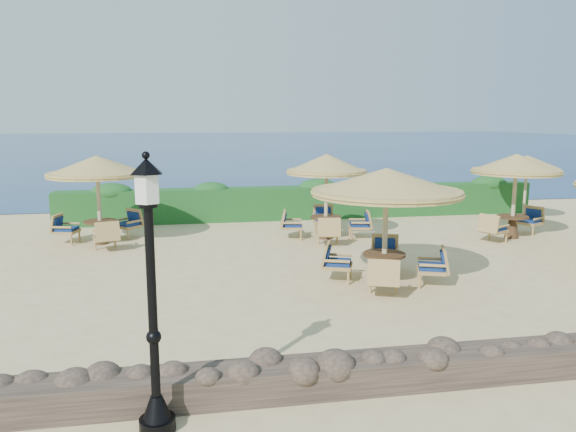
{
  "coord_description": "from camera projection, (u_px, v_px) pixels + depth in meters",
  "views": [
    {
      "loc": [
        -4.36,
        -13.26,
        3.75
      ],
      "look_at": [
        -1.87,
        0.48,
        1.3
      ],
      "focal_mm": 35.0,
      "sensor_mm": 36.0,
      "label": 1
    }
  ],
  "objects": [
    {
      "name": "cafe_set_3",
      "position": [
        326.0,
        183.0,
        17.38
      ],
      "size": [
        2.88,
        2.88,
        2.65
      ],
      "color": "tan",
      "rests_on": "ground"
    },
    {
      "name": "cafe_set_2",
      "position": [
        98.0,
        180.0,
        16.6
      ],
      "size": [
        2.91,
        2.91,
        2.65
      ],
      "color": "tan",
      "rests_on": "ground"
    },
    {
      "name": "cafe_set_4",
      "position": [
        516.0,
        175.0,
        17.4
      ],
      "size": [
        2.8,
        2.73,
        2.65
      ],
      "color": "tan",
      "rests_on": "ground"
    },
    {
      "name": "extra_parasol",
      "position": [
        527.0,
        162.0,
        20.3
      ],
      "size": [
        2.3,
        2.3,
        2.41
      ],
      "color": "tan",
      "rests_on": "ground"
    },
    {
      "name": "sea",
      "position": [
        216.0,
        144.0,
        82.1
      ],
      "size": [
        160.0,
        160.0,
        0.0
      ],
      "primitive_type": "plane",
      "color": "navy",
      "rests_on": "ground"
    },
    {
      "name": "stone_wall",
      "position": [
        494.0,
        362.0,
        8.22
      ],
      "size": [
        15.0,
        0.65,
        0.44
      ],
      "primitive_type": "cube",
      "color": "brown",
      "rests_on": "ground"
    },
    {
      "name": "ground",
      "position": [
        363.0,
        267.0,
        14.26
      ],
      "size": [
        120.0,
        120.0,
        0.0
      ],
      "primitive_type": "plane",
      "color": "#CFBB83",
      "rests_on": "ground"
    },
    {
      "name": "lamp_post",
      "position": [
        152.0,
        308.0,
        6.56
      ],
      "size": [
        0.44,
        0.44,
        3.31
      ],
      "color": "black",
      "rests_on": "ground"
    },
    {
      "name": "cafe_set_0",
      "position": [
        386.0,
        199.0,
        12.55
      ],
      "size": [
        3.41,
        3.41,
        2.65
      ],
      "color": "tan",
      "rests_on": "ground"
    },
    {
      "name": "hedge",
      "position": [
        305.0,
        202.0,
        21.14
      ],
      "size": [
        18.0,
        0.9,
        1.2
      ],
      "primitive_type": "cube",
      "color": "#16451B",
      "rests_on": "ground"
    }
  ]
}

